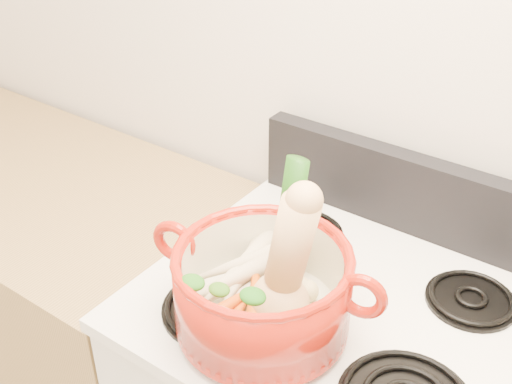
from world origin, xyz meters
The scene contains 22 objects.
wall_back centered at (0.00, 1.75, 1.30)m, with size 3.50×0.02×2.60m, color silver.
cooktop centered at (0.00, 1.40, 0.93)m, with size 0.78×0.67×0.03m, color silver.
control_backsplash centered at (0.00, 1.70, 1.04)m, with size 0.76×0.05×0.18m, color black.
counter_left centered at (-1.07, 1.40, 0.45)m, with size 1.36×0.65×0.90m, color #997848.
burner_front_left centered at (-0.19, 1.24, 0.96)m, with size 0.22×0.22×0.02m, color black.
burner_back_left centered at (-0.19, 1.54, 0.96)m, with size 0.17×0.17×0.02m, color black.
burner_back_right centered at (0.19, 1.54, 0.96)m, with size 0.17×0.17×0.02m, color black.
dutch_oven centered at (-0.09, 1.24, 1.04)m, with size 0.31×0.31×0.15m, color #9E170A.
pot_handle_left centered at (-0.27, 1.21, 1.10)m, with size 0.09×0.09×0.02m, color #9E170A.
pot_handle_right centered at (0.08, 1.28, 1.10)m, with size 0.09×0.09×0.02m, color #9E170A.
squash centered at (-0.05, 1.23, 1.14)m, with size 0.11×0.11×0.27m, color tan, non-canonical shape.
leek centered at (-0.09, 1.30, 1.14)m, with size 0.04×0.04×0.29m, color white.
ginger centered at (-0.07, 1.30, 1.02)m, with size 0.08×0.06×0.05m, color tan.
parsnip_0 centered at (-0.14, 1.26, 1.02)m, with size 0.04×0.04×0.20m, color beige.
parsnip_1 centered at (-0.16, 1.26, 1.03)m, with size 0.04×0.04×0.20m, color beige.
parsnip_2 centered at (-0.16, 1.27, 1.04)m, with size 0.04×0.04×0.18m, color beige.
parsnip_3 centered at (-0.16, 1.24, 1.04)m, with size 0.04×0.04×0.19m, color beige.
parsnip_4 centered at (-0.17, 1.29, 1.05)m, with size 0.05×0.05×0.24m, color beige.
parsnip_5 centered at (-0.16, 1.29, 1.06)m, with size 0.04×0.04×0.22m, color beige.
carrot_0 centered at (-0.12, 1.20, 1.01)m, with size 0.03×0.03×0.14m, color #D7460A.
carrot_1 centered at (-0.13, 1.19, 1.02)m, with size 0.03×0.03×0.16m, color #CC3C0A.
carrot_2 centered at (-0.10, 1.23, 1.03)m, with size 0.03×0.03×0.18m, color #DD5B0B.
Camera 1 is at (0.40, 0.54, 1.79)m, focal length 45.00 mm.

